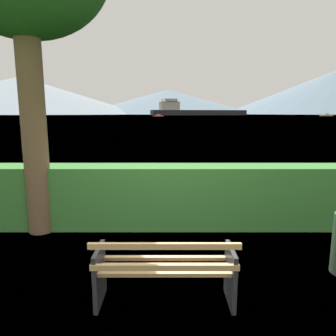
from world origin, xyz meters
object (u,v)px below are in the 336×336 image
Objects in this scene: cargo_ship_large at (194,111)px; tender_far at (328,115)px; park_bench at (166,270)px; fishing_boat_near at (160,116)px.

cargo_ship_large is 10.78× the size of tender_far.
park_bench is 0.02× the size of cargo_ship_large.
park_bench is 305.92m from cargo_ship_large.
fishing_boat_near is 0.70× the size of tender_far.
park_bench is at bearing -117.16° from tender_far.
tender_far is at bearing 16.40° from fishing_boat_near.
park_bench is 245.75m from tender_far.
park_bench is 0.26× the size of fishing_boat_near.
cargo_ship_large is 124.66m from fishing_boat_near.
cargo_ship_large is 15.32× the size of fishing_boat_near.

